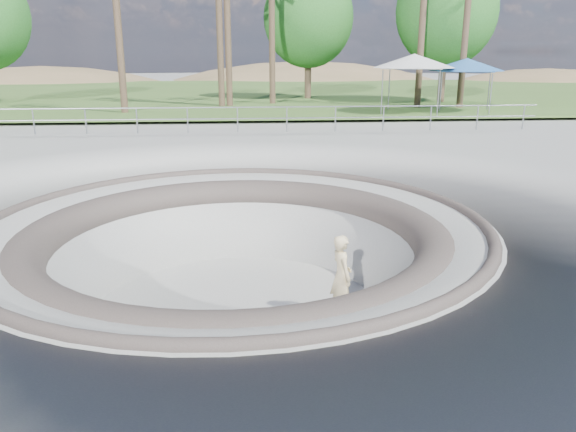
{
  "coord_description": "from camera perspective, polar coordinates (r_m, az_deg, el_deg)",
  "views": [
    {
      "loc": [
        0.21,
        -10.94,
        3.33
      ],
      "look_at": [
        1.14,
        0.69,
        -0.1
      ],
      "focal_mm": 35.0,
      "sensor_mm": 36.0,
      "label": 1
    }
  ],
  "objects": [
    {
      "name": "skater",
      "position": [
        11.28,
        5.45,
        -6.11
      ],
      "size": [
        0.53,
        0.69,
        1.7
      ],
      "primitive_type": "imported",
      "rotation": [
        0.0,
        0.0,
        1.78
      ],
      "color": "beige",
      "rests_on": "skateboard"
    },
    {
      "name": "safety_railing",
      "position": [
        23.09,
        -5.15,
        9.75
      ],
      "size": [
        25.0,
        0.06,
        1.03
      ],
      "color": "gray",
      "rests_on": "ground"
    },
    {
      "name": "bushy_tree_mid",
      "position": [
        38.9,
        2.09,
        19.47
      ],
      "size": [
        5.89,
        5.35,
        8.49
      ],
      "color": "brown",
      "rests_on": "ground"
    },
    {
      "name": "grass_strip",
      "position": [
        45.05,
        -4.96,
        12.36
      ],
      "size": [
        180.0,
        36.0,
        0.12
      ],
      "color": "#3E6026",
      "rests_on": "ground"
    },
    {
      "name": "distant_hills",
      "position": [
        68.98,
        -1.59,
        7.74
      ],
      "size": [
        103.2,
        45.0,
        28.6
      ],
      "color": "brown",
      "rests_on": "ground"
    },
    {
      "name": "canopy_blue",
      "position": [
        31.58,
        17.69,
        14.43
      ],
      "size": [
        5.02,
        5.02,
        2.72
      ],
      "color": "gray",
      "rests_on": "ground"
    },
    {
      "name": "ground",
      "position": [
        11.44,
        -5.43,
        -0.61
      ],
      "size": [
        180.0,
        180.0,
        0.0
      ],
      "primitive_type": "plane",
      "color": "#9F9F9A",
      "rests_on": "ground"
    },
    {
      "name": "bushy_tree_right",
      "position": [
        37.33,
        15.85,
        19.39
      ],
      "size": [
        6.15,
        5.59,
        8.87
      ],
      "color": "brown",
      "rests_on": "ground"
    },
    {
      "name": "skate_bowl",
      "position": [
        12.1,
        -5.19,
        -8.93
      ],
      "size": [
        14.0,
        14.0,
        4.1
      ],
      "color": "#9F9F9A",
      "rests_on": "ground"
    },
    {
      "name": "skateboard",
      "position": [
        11.64,
        5.34,
        -10.05
      ],
      "size": [
        0.73,
        0.22,
        0.08
      ],
      "color": "olive",
      "rests_on": "ground"
    },
    {
      "name": "canopy_white",
      "position": [
        30.24,
        12.7,
        15.1
      ],
      "size": [
        5.41,
        5.41,
        2.94
      ],
      "color": "gray",
      "rests_on": "ground"
    }
  ]
}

